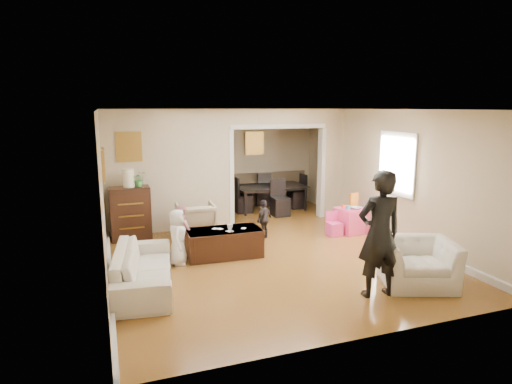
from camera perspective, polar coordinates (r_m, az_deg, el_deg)
name	(u,v)px	position (r m, az deg, el deg)	size (l,w,h in m)	color
floor	(259,248)	(8.33, 0.46, -7.36)	(7.00, 7.00, 0.00)	#A6742B
partition_left	(170,171)	(9.42, -11.22, 2.72)	(2.75, 0.18, 2.60)	#C9B393
partition_right	(330,163)	(10.66, 9.73, 3.74)	(0.55, 0.18, 2.60)	#C9B393
partition_header	(278,117)	(9.98, 2.93, 9.87)	(2.22, 0.18, 0.35)	#C9B393
window_pane	(397,164)	(8.95, 18.10, 3.57)	(0.03, 0.95, 1.10)	white
framed_art_partition	(129,147)	(9.17, -16.38, 5.73)	(0.45, 0.03, 0.55)	brown
framed_art_sofa_wall	(103,164)	(6.88, -19.47, 3.47)	(0.03, 0.55, 0.40)	brown
framed_art_alcove	(254,143)	(11.55, -0.22, 6.45)	(0.45, 0.03, 0.55)	brown
sofa	(143,268)	(6.72, -14.62, -9.63)	(2.04, 0.80, 0.60)	#EFE5CE
armchair_back	(196,220)	(8.98, -7.92, -3.72)	(0.76, 0.78, 0.71)	tan
armchair_front	(417,263)	(7.01, 20.40, -8.73)	(1.05, 0.92, 0.69)	#EFE5CE
dresser	(131,213)	(9.08, -16.18, -2.72)	(0.78, 0.44, 1.07)	black
table_lamp	(129,178)	(8.94, -16.43, 1.75)	(0.22, 0.22, 0.36)	#F5F0C8
potted_plant	(139,179)	(8.96, -15.15, 1.66)	(0.28, 0.24, 0.31)	#377433
coffee_table	(224,243)	(7.85, -4.23, -6.67)	(1.31, 0.66, 0.49)	#371C11
coffee_cup	(230,227)	(7.74, -3.45, -4.61)	(0.11, 0.11, 0.10)	silver
play_table	(351,220)	(9.49, 12.35, -3.65)	(0.55, 0.55, 0.53)	#F8417B
cereal_box	(354,200)	(9.54, 12.75, -1.04)	(0.20, 0.07, 0.30)	gold
cyan_cup	(348,207)	(9.32, 12.07, -1.98)	(0.08, 0.08, 0.08)	#24A7B7
toy_block	(343,206)	(9.46, 11.42, -1.86)	(0.08, 0.06, 0.05)	red
play_bowl	(356,208)	(9.34, 13.07, -2.07)	(0.21, 0.21, 0.05)	beige
dining_table	(271,198)	(11.26, 1.94, -0.79)	(1.81, 1.01, 0.64)	black
adult_person	(379,234)	(6.28, 15.93, -5.35)	(0.66, 0.43, 1.81)	black
child_kneel_a	(178,237)	(7.47, -10.28, -5.87)	(0.47, 0.31, 0.96)	white
child_kneel_b	(182,230)	(7.92, -9.74, -5.01)	(0.45, 0.35, 0.92)	pink
child_toddler	(264,219)	(8.80, 1.07, -3.60)	(0.47, 0.20, 0.81)	black
craft_papers	(228,230)	(7.76, -3.77, -4.95)	(0.61, 0.38, 0.00)	white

